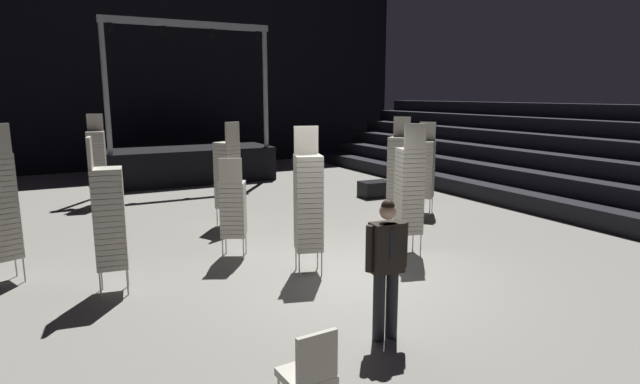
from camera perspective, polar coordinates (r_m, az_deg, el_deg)
name	(u,v)px	position (r m, az deg, el deg)	size (l,w,h in m)	color
ground_plane	(345,280)	(8.65, 2.85, -9.77)	(22.00, 30.00, 0.10)	gray
arena_end_wall	(160,69)	(22.37, -17.44, 12.94)	(22.00, 0.30, 8.00)	black
bleacher_bank_right	(620,159)	(15.23, 30.47, 3.15)	(4.50, 24.00, 2.70)	black
stage_riser	(185,161)	(18.86, -14.81, 3.36)	(5.65, 3.32, 5.28)	black
man_with_tie	(387,261)	(6.29, 7.44, -7.68)	(0.57, 0.27, 1.77)	black
chair_stack_front_left	(399,170)	(12.19, 8.75, 2.43)	(0.62, 0.62, 2.48)	#B2B5BA
chair_stack_front_right	(233,208)	(9.55, -9.65, -1.71)	(0.59, 0.59, 1.88)	#B2B5BA
chair_stack_mid_right	(228,174)	(11.88, -10.25, 1.96)	(0.59, 0.59, 2.39)	#B2B5BA
chair_stack_mid_centre	(109,217)	(8.28, -22.46, -2.55)	(0.49, 0.49, 2.39)	#B2B5BA
chair_stack_rear_left	(97,160)	(15.15, -23.57, 3.28)	(0.51, 0.51, 2.48)	#B2B5BA
chair_stack_rear_right	(308,201)	(8.52, -1.31, -1.06)	(0.55, 0.55, 2.48)	#B2B5BA
chair_stack_rear_centre	(409,190)	(9.73, 9.92, 0.28)	(0.54, 0.54, 2.48)	#B2B5BA
chair_stack_aisle_left	(425,168)	(13.20, 11.61, 2.61)	(0.62, 0.62, 2.31)	#B2B5BA
crew_worker_near_stage	(303,160)	(15.80, -1.94, 3.55)	(0.43, 0.50, 1.75)	black
equipment_road_case	(375,189)	(15.25, 6.16, 0.34)	(0.90, 0.60, 0.46)	black
loose_chair_near_man	(310,370)	(4.91, -1.12, -19.23)	(0.46, 0.46, 0.95)	#B2B5BA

